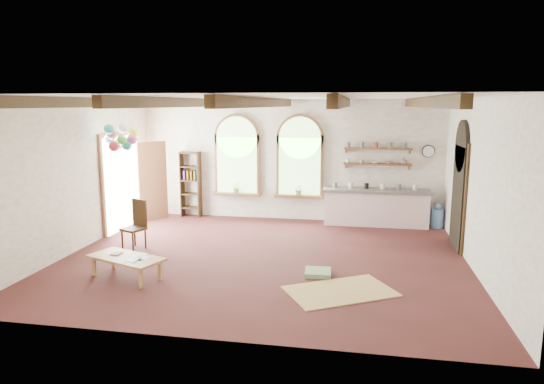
% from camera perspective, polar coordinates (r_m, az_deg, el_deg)
% --- Properties ---
extents(floor, '(8.00, 8.00, 0.00)m').
position_cam_1_polar(floor, '(9.88, -0.98, -7.80)').
color(floor, '#4C1F20').
rests_on(floor, ground).
extents(ceiling_beams, '(6.20, 6.80, 0.18)m').
position_cam_1_polar(ceiling_beams, '(9.39, -1.04, 10.49)').
color(ceiling_beams, '#3A2812').
rests_on(ceiling_beams, ceiling).
extents(window_left, '(1.30, 0.28, 2.20)m').
position_cam_1_polar(window_left, '(13.12, -4.12, 3.99)').
color(window_left, brown).
rests_on(window_left, floor).
extents(window_right, '(1.30, 0.28, 2.20)m').
position_cam_1_polar(window_right, '(12.81, 3.29, 3.85)').
color(window_right, brown).
rests_on(window_right, floor).
extents(left_doorway, '(0.10, 1.90, 2.50)m').
position_cam_1_polar(left_doorway, '(12.58, -17.28, 1.06)').
color(left_doorway, brown).
rests_on(left_doorway, floor).
extents(right_doorway, '(0.10, 1.30, 2.40)m').
position_cam_1_polar(right_doorway, '(11.10, 21.04, -0.61)').
color(right_doorway, black).
rests_on(right_doorway, floor).
extents(kitchen_counter, '(2.68, 0.62, 0.94)m').
position_cam_1_polar(kitchen_counter, '(12.69, 12.11, -1.72)').
color(kitchen_counter, beige).
rests_on(kitchen_counter, floor).
extents(wall_shelf_lower, '(1.70, 0.24, 0.04)m').
position_cam_1_polar(wall_shelf_lower, '(12.69, 12.27, 3.19)').
color(wall_shelf_lower, brown).
rests_on(wall_shelf_lower, wall_back).
extents(wall_shelf_upper, '(1.70, 0.24, 0.04)m').
position_cam_1_polar(wall_shelf_upper, '(12.65, 12.34, 4.99)').
color(wall_shelf_upper, brown).
rests_on(wall_shelf_upper, wall_back).
extents(wall_clock, '(0.32, 0.04, 0.32)m').
position_cam_1_polar(wall_clock, '(12.83, 17.92, 4.58)').
color(wall_clock, black).
rests_on(wall_clock, wall_back).
extents(bookshelf, '(0.53, 0.32, 1.80)m').
position_cam_1_polar(bookshelf, '(13.50, -9.55, 0.91)').
color(bookshelf, '#3A2812').
rests_on(bookshelf, floor).
extents(coffee_table, '(1.52, 1.08, 0.39)m').
position_cam_1_polar(coffee_table, '(9.09, -16.80, -7.57)').
color(coffee_table, tan).
rests_on(coffee_table, floor).
extents(side_chair, '(0.55, 0.55, 1.06)m').
position_cam_1_polar(side_chair, '(10.84, -15.86, -4.87)').
color(side_chair, '#3A2812').
rests_on(side_chair, floor).
extents(floor_mat, '(2.02, 1.78, 0.02)m').
position_cam_1_polar(floor_mat, '(8.29, 8.04, -11.48)').
color(floor_mat, tan).
rests_on(floor_mat, floor).
extents(floor_cushion, '(0.50, 0.50, 0.08)m').
position_cam_1_polar(floor_cushion, '(9.00, 5.43, -9.41)').
color(floor_cushion, gray).
rests_on(floor_cushion, floor).
extents(water_jug_a, '(0.29, 0.29, 0.55)m').
position_cam_1_polar(water_jug_a, '(12.80, 15.66, -2.87)').
color(water_jug_a, '#5689B9').
rests_on(water_jug_a, floor).
extents(water_jug_b, '(0.32, 0.32, 0.62)m').
position_cam_1_polar(water_jug_b, '(12.88, 18.85, -2.82)').
color(water_jug_b, '#5689B9').
rests_on(water_jug_b, floor).
extents(balloon_cluster, '(0.77, 0.82, 1.14)m').
position_cam_1_polar(balloon_cluster, '(11.33, -17.46, 6.07)').
color(balloon_cluster, silver).
rests_on(balloon_cluster, floor).
extents(table_book, '(0.19, 0.25, 0.02)m').
position_cam_1_polar(table_book, '(9.33, -18.24, -6.83)').
color(table_book, olive).
rests_on(table_book, coffee_table).
extents(tablet, '(0.20, 0.28, 0.01)m').
position_cam_1_polar(tablet, '(8.86, -15.99, -7.65)').
color(tablet, black).
rests_on(tablet, coffee_table).
extents(potted_plant_left, '(0.27, 0.23, 0.30)m').
position_cam_1_polar(potted_plant_left, '(13.13, -4.19, 0.55)').
color(potted_plant_left, '#598C4C').
rests_on(potted_plant_left, window_left).
extents(potted_plant_right, '(0.27, 0.23, 0.30)m').
position_cam_1_polar(potted_plant_right, '(12.82, 3.19, 0.32)').
color(potted_plant_right, '#598C4C').
rests_on(potted_plant_right, window_right).
extents(shelf_cup_a, '(0.12, 0.10, 0.10)m').
position_cam_1_polar(shelf_cup_a, '(12.68, 8.89, 3.61)').
color(shelf_cup_a, white).
rests_on(shelf_cup_a, wall_shelf_lower).
extents(shelf_cup_b, '(0.10, 0.10, 0.09)m').
position_cam_1_polar(shelf_cup_b, '(12.68, 10.47, 3.55)').
color(shelf_cup_b, beige).
rests_on(shelf_cup_b, wall_shelf_lower).
extents(shelf_bowl_a, '(0.22, 0.22, 0.05)m').
position_cam_1_polar(shelf_bowl_a, '(12.69, 12.05, 3.41)').
color(shelf_bowl_a, beige).
rests_on(shelf_bowl_a, wall_shelf_lower).
extents(shelf_bowl_b, '(0.20, 0.20, 0.06)m').
position_cam_1_polar(shelf_bowl_b, '(12.70, 13.63, 3.37)').
color(shelf_bowl_b, '#8C664C').
rests_on(shelf_bowl_b, wall_shelf_lower).
extents(shelf_vase, '(0.18, 0.18, 0.19)m').
position_cam_1_polar(shelf_vase, '(12.72, 15.22, 3.61)').
color(shelf_vase, slate).
rests_on(shelf_vase, wall_shelf_lower).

